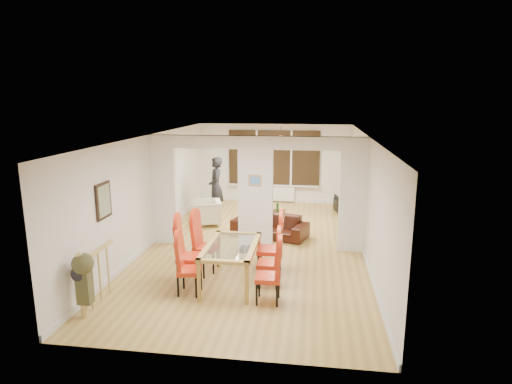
% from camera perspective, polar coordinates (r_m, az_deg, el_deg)
% --- Properties ---
extents(floor, '(5.00, 9.00, 0.01)m').
position_cam_1_polar(floor, '(10.21, -0.06, -7.19)').
color(floor, tan).
rests_on(floor, ground).
extents(room_walls, '(5.00, 9.00, 2.60)m').
position_cam_1_polar(room_walls, '(9.85, -0.07, -0.06)').
color(room_walls, silver).
rests_on(room_walls, floor).
extents(divider_wall, '(5.00, 0.18, 2.60)m').
position_cam_1_polar(divider_wall, '(9.85, -0.07, -0.06)').
color(divider_wall, white).
rests_on(divider_wall, floor).
extents(bay_window_blinds, '(3.00, 0.08, 1.80)m').
position_cam_1_polar(bay_window_blinds, '(14.16, 2.40, 4.59)').
color(bay_window_blinds, black).
rests_on(bay_window_blinds, room_walls).
extents(radiator, '(1.40, 0.08, 0.50)m').
position_cam_1_polar(radiator, '(14.34, 2.35, -0.19)').
color(radiator, white).
rests_on(radiator, floor).
extents(pendant_light, '(0.36, 0.36, 0.36)m').
position_cam_1_polar(pendant_light, '(12.93, 3.28, 6.73)').
color(pendant_light, orange).
rests_on(pendant_light, room_walls).
extents(stair_newel, '(0.40, 1.20, 1.10)m').
position_cam_1_polar(stair_newel, '(7.82, -20.34, -10.02)').
color(stair_newel, tan).
rests_on(stair_newel, floor).
extents(wall_poster, '(0.04, 0.52, 0.67)m').
position_cam_1_polar(wall_poster, '(8.28, -19.66, -1.09)').
color(wall_poster, gray).
rests_on(wall_poster, room_walls).
extents(pillar_photo, '(0.30, 0.03, 0.25)m').
position_cam_1_polar(pillar_photo, '(9.70, -0.14, 1.55)').
color(pillar_photo, '#4C8CD8').
rests_on(pillar_photo, divider_wall).
extents(dining_table, '(0.93, 1.65, 0.77)m').
position_cam_1_polar(dining_table, '(8.12, -3.30, -9.61)').
color(dining_table, '#B08C41').
rests_on(dining_table, floor).
extents(dining_chair_la, '(0.47, 0.47, 1.02)m').
position_cam_1_polar(dining_chair_la, '(7.78, -8.90, -9.78)').
color(dining_chair_la, '#B92D12').
rests_on(dining_chair_la, floor).
extents(dining_chair_lb, '(0.52, 0.52, 1.18)m').
position_cam_1_polar(dining_chair_lb, '(8.19, -8.76, -8.01)').
color(dining_chair_lb, '#B92D12').
rests_on(dining_chair_lb, floor).
extents(dining_chair_lc, '(0.50, 0.50, 1.12)m').
position_cam_1_polar(dining_chair_lc, '(8.73, -6.66, -6.85)').
color(dining_chair_lc, '#B92D12').
rests_on(dining_chair_lc, floor).
extents(dining_chair_ra, '(0.44, 0.44, 1.06)m').
position_cam_1_polar(dining_chair_ra, '(7.39, 1.61, -10.72)').
color(dining_chair_ra, '#B92D12').
rests_on(dining_chair_ra, floor).
extents(dining_chair_rb, '(0.41, 0.41, 1.02)m').
position_cam_1_polar(dining_chair_rb, '(7.99, 1.68, -9.01)').
color(dining_chair_rb, '#B92D12').
rests_on(dining_chair_rb, floor).
extents(dining_chair_rc, '(0.48, 0.48, 1.18)m').
position_cam_1_polar(dining_chair_rc, '(8.48, 1.83, -7.15)').
color(dining_chair_rc, '#B92D12').
rests_on(dining_chair_rc, floor).
extents(sofa, '(2.04, 1.31, 0.56)m').
position_cam_1_polar(sofa, '(10.86, 1.83, -4.45)').
color(sofa, black).
rests_on(sofa, floor).
extents(armchair, '(0.92, 0.94, 0.69)m').
position_cam_1_polar(armchair, '(11.88, -6.54, -2.72)').
color(armchair, beige).
rests_on(armchair, floor).
extents(person, '(0.74, 0.59, 1.76)m').
position_cam_1_polar(person, '(12.56, -5.37, 0.67)').
color(person, black).
rests_on(person, floor).
extents(television, '(0.88, 0.31, 0.50)m').
position_cam_1_polar(television, '(13.18, 10.55, -1.73)').
color(television, black).
rests_on(television, floor).
extents(coffee_table, '(1.01, 0.72, 0.21)m').
position_cam_1_polar(coffee_table, '(12.52, 1.82, -2.97)').
color(coffee_table, '#332311').
rests_on(coffee_table, floor).
extents(bottle, '(0.07, 0.07, 0.28)m').
position_cam_1_polar(bottle, '(12.32, 2.88, -2.05)').
color(bottle, '#143F19').
rests_on(bottle, coffee_table).
extents(bowl, '(0.20, 0.20, 0.05)m').
position_cam_1_polar(bowl, '(12.50, 1.88, -2.39)').
color(bowl, '#332311').
rests_on(bowl, coffee_table).
extents(shoes, '(0.24, 0.27, 0.10)m').
position_cam_1_polar(shoes, '(9.82, -1.36, -7.69)').
color(shoes, black).
rests_on(shoes, floor).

